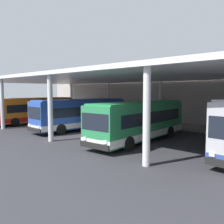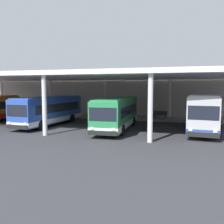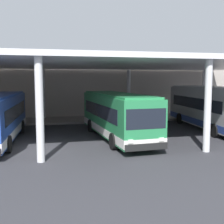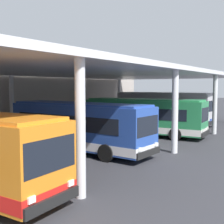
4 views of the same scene
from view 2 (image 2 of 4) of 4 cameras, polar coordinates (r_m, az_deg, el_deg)
The scene contains 9 objects.
ground_plane at distance 25.39m, azimuth -11.68°, elevation -4.12°, with size 200.00×200.00×0.00m, color #333338.
platform_kerb at distance 35.97m, azimuth -2.44°, elevation -1.04°, with size 42.00×4.50×0.18m, color gray.
station_building_facade at distance 38.80m, azimuth -0.80°, elevation 4.48°, with size 48.00×1.60×6.99m, color #ADA399.
canopy_shelter at distance 29.97m, azimuth -6.66°, elevation 7.57°, with size 40.00×17.00×5.55m.
bus_second_bay at distance 29.22m, azimuth -13.85°, elevation 0.36°, with size 3.02×10.62×3.17m.
bus_middle_bay at distance 25.38m, azimuth 1.10°, elevation -0.24°, with size 3.25×10.68×3.17m.
bus_far_bay at distance 26.30m, azimuth 20.29°, elevation 0.03°, with size 3.40×11.49×3.57m.
bench_waiting at distance 34.03m, azimuth 10.69°, elevation -0.54°, with size 1.80×0.45×0.92m.
banner_sign at distance 38.91m, azimuth -14.83°, elevation 2.07°, with size 0.70×0.12×3.20m.
Camera 2 is at (12.38, -21.77, 4.21)m, focal length 40.88 mm.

